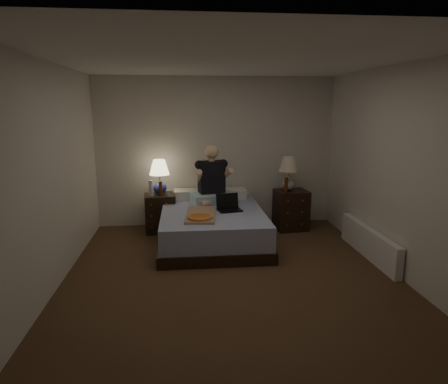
{
  "coord_description": "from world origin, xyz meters",
  "views": [
    {
      "loc": [
        -0.55,
        -4.47,
        2.02
      ],
      "look_at": [
        0.0,
        0.9,
        0.85
      ],
      "focal_mm": 32.0,
      "sensor_mm": 36.0,
      "label": 1
    }
  ],
  "objects": [
    {
      "name": "person",
      "position": [
        -0.1,
        1.7,
        0.96
      ],
      "size": [
        0.76,
        0.65,
        0.93
      ],
      "primitive_type": null,
      "rotation": [
        0.0,
        0.0,
        0.22
      ],
      "color": "black",
      "rests_on": "bed"
    },
    {
      "name": "laptop",
      "position": [
        0.12,
        1.19,
        0.62
      ],
      "size": [
        0.39,
        0.35,
        0.24
      ],
      "primitive_type": null,
      "rotation": [
        0.0,
        0.0,
        0.21
      ],
      "color": "black",
      "rests_on": "bed"
    },
    {
      "name": "beer_bottle_right",
      "position": [
        1.09,
        1.72,
        0.77
      ],
      "size": [
        0.06,
        0.06,
        0.23
      ],
      "primitive_type": "cylinder",
      "color": "#58290C",
      "rests_on": "nightstand_right"
    },
    {
      "name": "wall_front",
      "position": [
        0.0,
        -2.25,
        1.25
      ],
      "size": [
        4.0,
        0.0,
        2.5
      ],
      "primitive_type": "cube",
      "rotation": [
        -1.57,
        0.0,
        0.0
      ],
      "color": "silver",
      "rests_on": "ground"
    },
    {
      "name": "lamp_left",
      "position": [
        -0.94,
        1.93,
        0.9
      ],
      "size": [
        0.34,
        0.34,
        0.56
      ],
      "primitive_type": null,
      "rotation": [
        0.0,
        0.0,
        -0.06
      ],
      "color": "#283595",
      "rests_on": "nightstand_left"
    },
    {
      "name": "nightstand_left",
      "position": [
        -0.95,
        1.88,
        0.31
      ],
      "size": [
        0.52,
        0.48,
        0.62
      ],
      "primitive_type": "cube",
      "rotation": [
        0.0,
        0.0,
        0.12
      ],
      "color": "black",
      "rests_on": "floor"
    },
    {
      "name": "wall_right",
      "position": [
        2.0,
        0.0,
        1.25
      ],
      "size": [
        0.0,
        4.5,
        2.5
      ],
      "primitive_type": "cube",
      "rotation": [
        1.57,
        0.0,
        -1.57
      ],
      "color": "silver",
      "rests_on": "ground"
    },
    {
      "name": "water_bottle",
      "position": [
        -1.07,
        1.8,
        0.74
      ],
      "size": [
        0.07,
        0.07,
        0.25
      ],
      "primitive_type": "cylinder",
      "color": "silver",
      "rests_on": "nightstand_left"
    },
    {
      "name": "beer_bottle_left",
      "position": [
        -0.92,
        1.78,
        0.73
      ],
      "size": [
        0.06,
        0.06,
        0.23
      ],
      "primitive_type": "cylinder",
      "color": "#5A2D0C",
      "rests_on": "nightstand_left"
    },
    {
      "name": "bed",
      "position": [
        -0.14,
        1.28,
        0.25
      ],
      "size": [
        1.49,
        1.99,
        0.5
      ],
      "primitive_type": "cube",
      "rotation": [
        0.0,
        0.0,
        0.0
      ],
      "color": "#5362A7",
      "rests_on": "floor"
    },
    {
      "name": "floor",
      "position": [
        0.0,
        0.0,
        0.0
      ],
      "size": [
        4.0,
        4.5,
        0.0
      ],
      "primitive_type": "cube",
      "color": "#523723",
      "rests_on": "ground"
    },
    {
      "name": "pizza_box",
      "position": [
        -0.34,
        0.73,
        0.54
      ],
      "size": [
        0.47,
        0.8,
        0.08
      ],
      "primitive_type": null,
      "rotation": [
        0.0,
        0.0,
        -0.1
      ],
      "color": "tan",
      "rests_on": "bed"
    },
    {
      "name": "wall_back",
      "position": [
        0.0,
        2.25,
        1.25
      ],
      "size": [
        4.0,
        0.0,
        2.5
      ],
      "primitive_type": "cube",
      "rotation": [
        1.57,
        0.0,
        0.0
      ],
      "color": "silver",
      "rests_on": "ground"
    },
    {
      "name": "nightstand_right",
      "position": [
        1.21,
        1.79,
        0.33
      ],
      "size": [
        0.55,
        0.5,
        0.66
      ],
      "primitive_type": "cube",
      "rotation": [
        0.0,
        0.0,
        0.1
      ],
      "color": "black",
      "rests_on": "floor"
    },
    {
      "name": "lamp_right",
      "position": [
        1.15,
        1.8,
        0.94
      ],
      "size": [
        0.32,
        0.32,
        0.56
      ],
      "primitive_type": null,
      "rotation": [
        0.0,
        0.0,
        -0.01
      ],
      "color": "#999991",
      "rests_on": "nightstand_right"
    },
    {
      "name": "soda_can",
      "position": [
        -0.81,
        1.73,
        0.67
      ],
      "size": [
        0.07,
        0.07,
        0.1
      ],
      "primitive_type": "cylinder",
      "color": "#B6B5B1",
      "rests_on": "nightstand_left"
    },
    {
      "name": "ceiling",
      "position": [
        0.0,
        0.0,
        2.5
      ],
      "size": [
        4.0,
        4.5,
        0.0
      ],
      "primitive_type": "cube",
      "rotation": [
        3.14,
        0.0,
        0.0
      ],
      "color": "white",
      "rests_on": "ground"
    },
    {
      "name": "radiator",
      "position": [
        1.93,
        0.44,
        0.2
      ],
      "size": [
        0.1,
        1.6,
        0.4
      ],
      "primitive_type": "cube",
      "color": "white",
      "rests_on": "floor"
    },
    {
      "name": "wall_left",
      "position": [
        -2.0,
        0.0,
        1.25
      ],
      "size": [
        0.0,
        4.5,
        2.5
      ],
      "primitive_type": "cube",
      "rotation": [
        1.57,
        0.0,
        1.57
      ],
      "color": "silver",
      "rests_on": "ground"
    }
  ]
}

